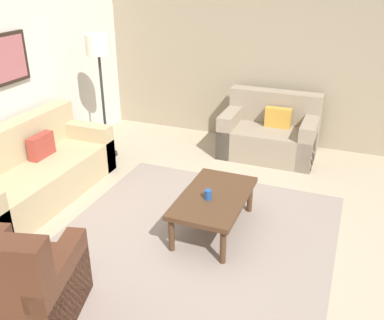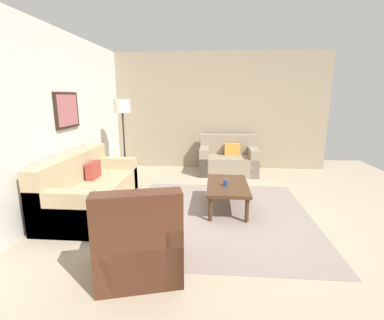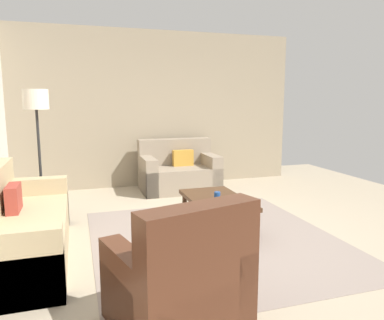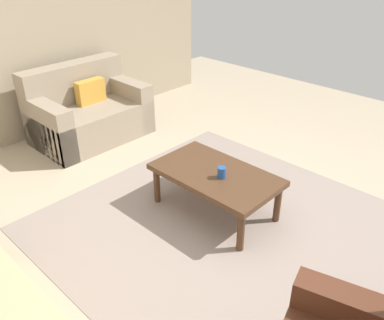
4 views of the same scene
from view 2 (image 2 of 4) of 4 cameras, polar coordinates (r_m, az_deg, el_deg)
name	(u,v)px [view 2 (image 2 of 4)]	position (r m, az deg, el deg)	size (l,w,h in m)	color
ground_plane	(220,215)	(4.32, 5.71, -11.24)	(8.00, 8.00, 0.00)	tan
rear_partition	(46,122)	(4.67, -27.91, 7.00)	(6.00, 0.12, 2.80)	silver
stone_feature_panel	(219,111)	(6.95, 5.53, 9.90)	(0.12, 5.20, 2.80)	gray
area_rug	(220,215)	(4.31, 5.71, -11.19)	(2.91, 2.72, 0.01)	gray
couch_main	(87,190)	(4.77, -20.71, -5.78)	(2.10, 0.86, 0.88)	tan
couch_loveseat	(228,160)	(6.57, 7.44, 0.00)	(0.85, 1.32, 0.88)	gray
armchair_leather	(139,246)	(2.94, -10.79, -17.05)	(0.98, 0.98, 0.95)	#4C2819
coffee_table	(227,187)	(4.45, 7.29, -5.55)	(1.10, 0.64, 0.41)	#472D1C
cup	(226,183)	(4.33, 6.95, -4.67)	(0.07, 0.07, 0.10)	#1E478C
lamp_standing	(123,115)	(5.76, -14.09, 9.05)	(0.32, 0.32, 1.71)	black
framed_artwork	(67,110)	(5.03, -24.33, 9.31)	(0.69, 0.04, 0.58)	black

